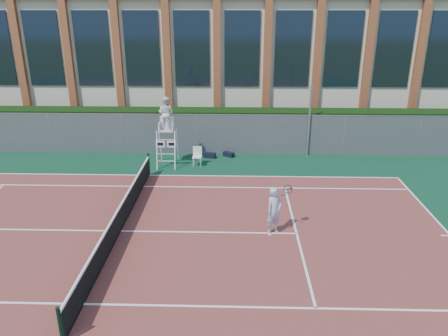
{
  "coord_description": "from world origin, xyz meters",
  "views": [
    {
      "loc": [
        4.17,
        -13.92,
        7.84
      ],
      "look_at": [
        3.69,
        3.0,
        1.39
      ],
      "focal_mm": 35.0,
      "sensor_mm": 36.0,
      "label": 1
    }
  ],
  "objects_px": {
    "steel_pole": "(309,121)",
    "umpire_chair": "(166,115)",
    "plastic_chair": "(197,154)",
    "tennis_player": "(274,211)"
  },
  "relations": [
    {
      "from": "steel_pole",
      "to": "plastic_chair",
      "type": "distance_m",
      "value": 6.23
    },
    {
      "from": "umpire_chair",
      "to": "plastic_chair",
      "type": "relative_size",
      "value": 3.65
    },
    {
      "from": "plastic_chair",
      "to": "tennis_player",
      "type": "height_order",
      "value": "tennis_player"
    },
    {
      "from": "steel_pole",
      "to": "tennis_player",
      "type": "xyz_separation_m",
      "value": [
        -2.5,
        -8.7,
        -1.01
      ]
    },
    {
      "from": "umpire_chair",
      "to": "tennis_player",
      "type": "height_order",
      "value": "umpire_chair"
    },
    {
      "from": "umpire_chair",
      "to": "plastic_chair",
      "type": "distance_m",
      "value": 2.52
    },
    {
      "from": "steel_pole",
      "to": "plastic_chair",
      "type": "height_order",
      "value": "steel_pole"
    },
    {
      "from": "umpire_chair",
      "to": "plastic_chair",
      "type": "xyz_separation_m",
      "value": [
        1.51,
        -0.05,
        -2.02
      ]
    },
    {
      "from": "umpire_chair",
      "to": "tennis_player",
      "type": "xyz_separation_m",
      "value": [
        4.85,
        -7.05,
        -1.68
      ]
    },
    {
      "from": "steel_pole",
      "to": "umpire_chair",
      "type": "height_order",
      "value": "steel_pole"
    }
  ]
}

